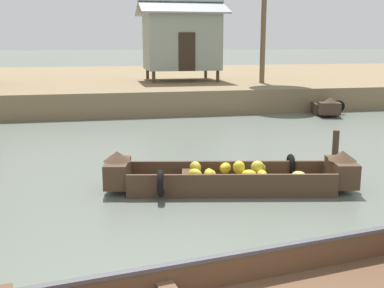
# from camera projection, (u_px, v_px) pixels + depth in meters

# --- Properties ---
(ground_plane) EXTENTS (300.00, 300.00, 0.00)m
(ground_plane) POSITION_uv_depth(u_px,v_px,m) (140.00, 146.00, 13.73)
(ground_plane) COLOR #596056
(riverbank_strip) EXTENTS (160.00, 20.00, 0.99)m
(riverbank_strip) POSITION_uv_depth(u_px,v_px,m) (114.00, 83.00, 28.09)
(riverbank_strip) COLOR #7F6B4C
(riverbank_strip) RESTS_ON ground
(banana_boat) EXTENTS (5.10, 1.89, 0.81)m
(banana_boat) POSITION_uv_depth(u_px,v_px,m) (231.00, 177.00, 9.62)
(banana_boat) COLOR #473323
(banana_boat) RESTS_ON ground
(fishing_skiff_distant) EXTENTS (1.97, 4.59, 0.79)m
(fishing_skiff_distant) POSITION_uv_depth(u_px,v_px,m) (319.00, 104.00, 20.71)
(fishing_skiff_distant) COLOR #3D2D21
(fishing_skiff_distant) RESTS_ON ground
(stilt_house_right) EXTENTS (4.25, 3.42, 3.93)m
(stilt_house_right) POSITION_uv_depth(u_px,v_px,m) (181.00, 40.00, 23.72)
(stilt_house_right) COLOR #4C3826
(stilt_house_right) RESTS_ON riverbank_strip
(mooring_post) EXTENTS (0.14, 0.14, 1.05)m
(mooring_post) POSITION_uv_depth(u_px,v_px,m) (335.00, 154.00, 10.51)
(mooring_post) COLOR #423323
(mooring_post) RESTS_ON ground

